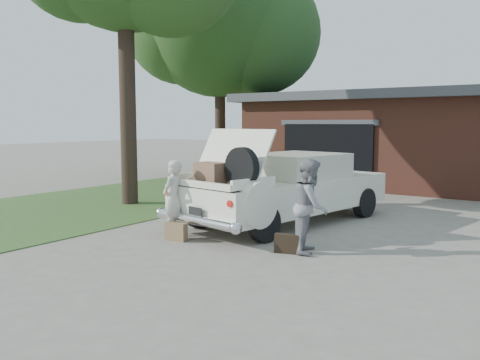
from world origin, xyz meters
The scene contains 9 objects.
ground centered at (0.00, 0.00, 0.00)m, with size 90.00×90.00×0.00m, color gray.
grass_strip centered at (-5.50, 3.00, 0.01)m, with size 6.00×16.00×0.02m, color #2D4C1E.
house centered at (0.98, 11.47, 1.67)m, with size 12.80×7.80×3.30m.
tree_back centered at (-6.96, 9.41, 6.33)m, with size 7.64×6.64×9.93m.
sedan centered at (0.17, 2.14, 0.80)m, with size 2.98×5.70×2.12m.
woman_left centered at (-0.91, -0.39, 0.76)m, with size 0.55×0.36×1.52m, color beige.
woman_right centered at (1.83, 0.10, 0.81)m, with size 0.79×0.62×1.63m, color gray.
suitcase_left centered at (-0.67, -0.58, 0.17)m, with size 0.45×0.14×0.35m, color olive.
suitcase_right centered at (1.54, -0.20, 0.17)m, with size 0.43×0.14×0.33m, color black.
Camera 1 is at (5.72, -7.74, 2.24)m, focal length 38.00 mm.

